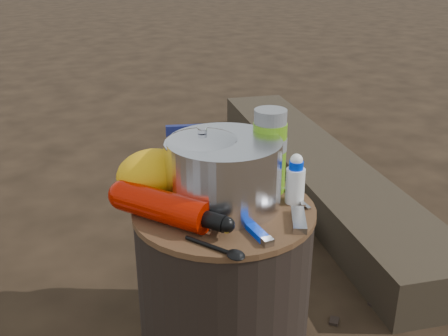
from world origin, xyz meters
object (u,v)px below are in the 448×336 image
fuel_bottle (163,206)px  travel_mug (230,158)px  log_main (314,170)px  camping_pot (203,168)px  stump (224,277)px  thermos (269,152)px

fuel_bottle → travel_mug: travel_mug is taller
log_main → fuel_bottle: fuel_bottle is taller
fuel_bottle → camping_pot: bearing=-11.9°
travel_mug → fuel_bottle: bearing=-155.0°
log_main → camping_pot: 1.08m
camping_pot → travel_mug: (0.11, 0.07, -0.02)m
stump → thermos: 0.32m
travel_mug → log_main: bearing=35.2°
thermos → travel_mug: thermos is taller
thermos → travel_mug: (-0.06, 0.09, -0.04)m
stump → fuel_bottle: (-0.15, 0.01, 0.23)m
fuel_bottle → travel_mug: (0.23, 0.11, 0.03)m
travel_mug → thermos: bearing=-59.1°
fuel_bottle → thermos: size_ratio=1.43×
log_main → stump: bearing=-125.4°
log_main → thermos: size_ratio=8.98×
log_main → thermos: (-0.66, -0.59, 0.41)m
stump → travel_mug: size_ratio=3.22×
log_main → camping_pot: bearing=-128.6°
thermos → travel_mug: size_ratio=1.56×
log_main → fuel_bottle: (-0.94, -0.61, 0.34)m
stump → log_main: (0.79, 0.62, -0.11)m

